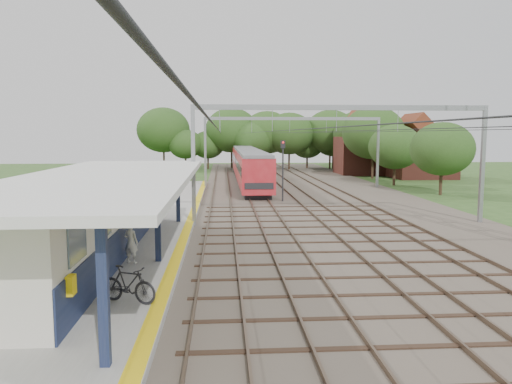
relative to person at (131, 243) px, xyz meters
name	(u,v)px	position (x,y,z in m)	size (l,w,h in m)	color
ground	(341,322)	(6.91, -5.76, -1.15)	(160.00, 160.00, 0.00)	#2D4C1E
ballast_bed	(306,194)	(10.91, 24.24, -1.10)	(18.00, 90.00, 0.10)	#473D33
platform	(148,228)	(-0.59, 8.24, -0.98)	(5.00, 52.00, 0.35)	gray
yellow_stripe	(189,224)	(1.66, 8.24, -0.80)	(0.45, 52.00, 0.01)	yellow
station_building	(87,215)	(-1.97, 1.24, 0.89)	(3.41, 18.00, 3.40)	beige
canopy	(108,178)	(-0.86, 0.24, 2.49)	(6.40, 20.00, 3.44)	#121B3A
rail_tracks	(278,193)	(8.41, 24.24, -0.98)	(11.80, 88.00, 0.15)	brown
catenary_system	(309,132)	(10.30, 19.52, 4.36)	(17.22, 88.00, 7.00)	gray
tree_band	(273,137)	(10.76, 51.36, 3.77)	(31.72, 30.88, 8.82)	#382619
house_near	(422,154)	(27.91, 40.24, 1.83)	(7.00, 6.12, 7.89)	brown
house_far	(368,150)	(22.91, 46.24, 2.08)	(8.00, 6.12, 8.66)	brown
person	(131,243)	(0.00, 0.00, 0.00)	(0.59, 0.38, 1.61)	beige
bicycle	(128,284)	(0.75, -4.68, -0.25)	(0.52, 1.86, 1.12)	black
train	(248,164)	(6.41, 36.47, 0.86)	(2.73, 33.95, 3.59)	black
signal_post	(283,162)	(8.26, 19.36, 2.04)	(0.38, 0.33, 4.86)	black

